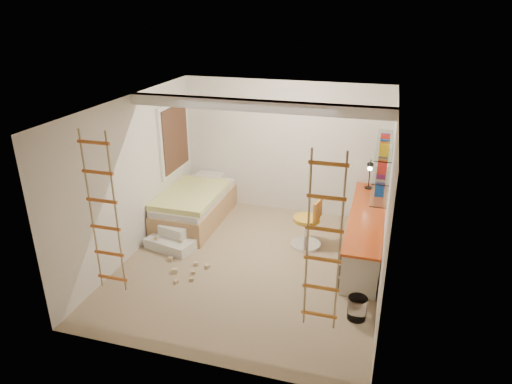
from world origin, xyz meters
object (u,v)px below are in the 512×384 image
(bed, at_px, (195,205))
(play_platform, at_px, (175,238))
(desk, at_px, (365,232))
(swivel_chair, at_px, (308,229))

(bed, bearing_deg, play_platform, -88.25)
(desk, xyz_separation_m, swivel_chair, (-0.96, -0.02, -0.08))
(desk, relative_size, swivel_chair, 3.14)
(desk, height_order, bed, desk)
(desk, distance_m, swivel_chair, 0.96)
(desk, xyz_separation_m, play_platform, (-3.17, -0.62, -0.26))
(desk, bearing_deg, play_platform, -168.92)
(bed, relative_size, play_platform, 2.13)
(swivel_chair, bearing_deg, desk, 0.96)
(bed, bearing_deg, desk, -6.49)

